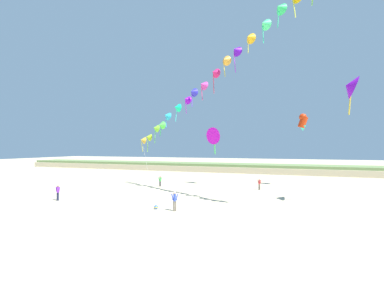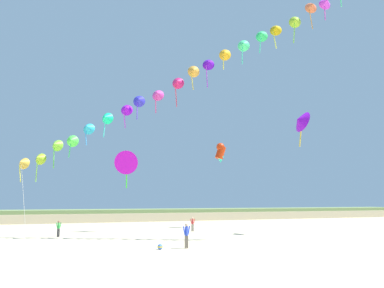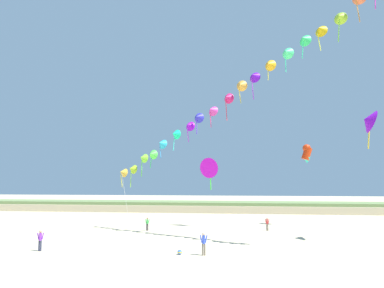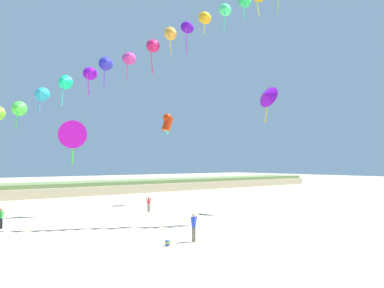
{
  "view_description": "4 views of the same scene",
  "coord_description": "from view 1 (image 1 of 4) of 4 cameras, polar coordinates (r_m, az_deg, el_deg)",
  "views": [
    {
      "loc": [
        8.96,
        -14.55,
        5.63
      ],
      "look_at": [
        0.13,
        10.41,
        6.0
      ],
      "focal_mm": 24.0,
      "sensor_mm": 36.0,
      "label": 1
    },
    {
      "loc": [
        -10.42,
        -20.67,
        3.34
      ],
      "look_at": [
        2.02,
        10.77,
        8.02
      ],
      "focal_mm": 38.0,
      "sensor_mm": 36.0,
      "label": 2
    },
    {
      "loc": [
        2.38,
        -20.57,
        5.66
      ],
      "look_at": [
        -1.58,
        10.9,
        9.16
      ],
      "focal_mm": 32.0,
      "sensor_mm": 36.0,
      "label": 3
    },
    {
      "loc": [
        -16.06,
        -12.73,
        4.87
      ],
      "look_at": [
        3.35,
        10.8,
        6.22
      ],
      "focal_mm": 38.0,
      "sensor_mm": 36.0,
      "label": 4
    }
  ],
  "objects": [
    {
      "name": "ground_plane",
      "position": [
        17.99,
        -12.21,
        -19.03
      ],
      "size": [
        240.0,
        240.0,
        0.0
      ],
      "primitive_type": "plane",
      "color": "beige"
    },
    {
      "name": "dune_ridge",
      "position": [
        60.89,
        11.01,
        -5.23
      ],
      "size": [
        120.0,
        8.64,
        1.86
      ],
      "color": "#BFAE8B",
      "rests_on": "ground"
    },
    {
      "name": "person_near_left",
      "position": [
        31.15,
        -27.66,
        -9.31
      ],
      "size": [
        0.59,
        0.23,
        1.69
      ],
      "color": "#282D4C",
      "rests_on": "ground"
    },
    {
      "name": "person_near_right",
      "position": [
        35.69,
        14.74,
        -8.42
      ],
      "size": [
        0.52,
        0.27,
        1.53
      ],
      "color": "#726656",
      "rests_on": "ground"
    },
    {
      "name": "person_mid_center",
      "position": [
        37.91,
        -7.1,
        -8.03
      ],
      "size": [
        0.51,
        0.25,
        1.49
      ],
      "color": "black",
      "rests_on": "ground"
    },
    {
      "name": "person_far_left",
      "position": [
        23.33,
        -3.88,
        -12.23
      ],
      "size": [
        0.61,
        0.24,
        1.75
      ],
      "color": "#726656",
      "rests_on": "ground"
    },
    {
      "name": "kite_banner_string",
      "position": [
        30.19,
        5.98,
        16.48
      ],
      "size": [
        28.41,
        14.57,
        23.29
      ],
      "color": "gold"
    },
    {
      "name": "large_kite_low_lead",
      "position": [
        29.16,
        31.65,
        10.81
      ],
      "size": [
        1.61,
        2.32,
        3.88
      ],
      "color": "#8C10D3"
    },
    {
      "name": "large_kite_mid_trail",
      "position": [
        39.05,
        5.08,
        1.86
      ],
      "size": [
        2.85,
        2.14,
        4.17
      ],
      "color": "#DE10D3"
    },
    {
      "name": "large_kite_high_solo",
      "position": [
        40.3,
        23.42,
        4.59
      ],
      "size": [
        1.51,
        1.09,
        2.51
      ],
      "color": "red"
    },
    {
      "name": "beach_ball",
      "position": [
        24.38,
        -8.01,
        -13.72
      ],
      "size": [
        0.36,
        0.36,
        0.36
      ],
      "color": "blue",
      "rests_on": "ground"
    }
  ]
}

